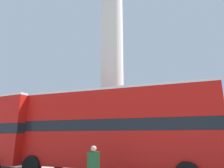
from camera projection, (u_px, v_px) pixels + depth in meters
name	position (u px, v px, depth m)	size (l,w,h in m)	color
ground_plane	(112.00, 160.00, 16.52)	(200.00, 200.00, 0.00)	gray
monument_column	(112.00, 66.00, 18.58)	(5.86, 5.86, 22.92)	beige
bus_b	(109.00, 128.00, 10.57)	(10.74, 2.80, 4.32)	#B7140F
equestrian_statue	(38.00, 138.00, 25.33)	(3.50, 3.16, 5.82)	beige
street_lamp	(56.00, 121.00, 14.55)	(0.47, 0.47, 5.00)	black
pedestrian_near_lamp	(93.00, 167.00, 7.15)	(0.45, 0.39, 1.64)	#4C473D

